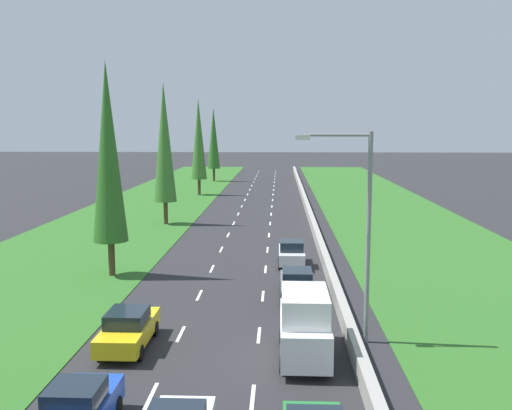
{
  "coord_description": "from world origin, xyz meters",
  "views": [
    {
      "loc": [
        2.63,
        -3.66,
        9.18
      ],
      "look_at": [
        0.27,
        53.84,
        1.41
      ],
      "focal_mm": 40.59,
      "sensor_mm": 36.0,
      "label": 1
    }
  ],
  "objects": [
    {
      "name": "grey_sedan_right_lane",
      "position": [
        3.59,
        26.52,
        0.81
      ],
      "size": [
        1.82,
        4.5,
        1.64
      ],
      "color": "slate",
      "rests_on": "ground"
    },
    {
      "name": "grass_verge_left",
      "position": [
        -12.65,
        60.0,
        0.02
      ],
      "size": [
        14.0,
        140.0,
        0.04
      ],
      "primitive_type": "cube",
      "color": "#2D6623",
      "rests_on": "ground"
    },
    {
      "name": "lane_markings",
      "position": [
        0.0,
        60.0,
        0.01
      ],
      "size": [
        3.64,
        116.0,
        0.01
      ],
      "color": "white",
      "rests_on": "ground"
    },
    {
      "name": "poplar_tree_fourth",
      "position": [
        -8.27,
        74.04,
        7.57
      ],
      "size": [
        2.13,
        2.13,
        13.03
      ],
      "color": "#4C3823",
      "rests_on": "ground"
    },
    {
      "name": "yellow_sedan_left_lane",
      "position": [
        -3.67,
        19.36,
        0.81
      ],
      "size": [
        1.82,
        4.5,
        1.64
      ],
      "color": "yellow",
      "rests_on": "ground"
    },
    {
      "name": "poplar_tree_fifth",
      "position": [
        -8.56,
        94.25,
        7.28
      ],
      "size": [
        2.11,
        2.11,
        12.46
      ],
      "color": "#4C3823",
      "rests_on": "ground"
    },
    {
      "name": "ground_plane",
      "position": [
        0.0,
        60.0,
        0.0
      ],
      "size": [
        300.0,
        300.0,
        0.0
      ],
      "primitive_type": "plane",
      "color": "#28282B",
      "rests_on": "ground"
    },
    {
      "name": "median_barrier",
      "position": [
        5.7,
        60.0,
        0.42
      ],
      "size": [
        0.44,
        120.0,
        0.85
      ],
      "primitive_type": "cube",
      "color": "#9E9B93",
      "rests_on": "ground"
    },
    {
      "name": "street_light_mast",
      "position": [
        6.02,
        20.38,
        5.23
      ],
      "size": [
        3.2,
        0.28,
        9.0
      ],
      "color": "gray",
      "rests_on": "ground"
    },
    {
      "name": "poplar_tree_second",
      "position": [
        -7.75,
        31.0,
        7.64
      ],
      "size": [
        2.13,
        2.13,
        13.17
      ],
      "color": "#4C3823",
      "rests_on": "ground"
    },
    {
      "name": "poplar_tree_third",
      "position": [
        -8.17,
        50.25,
        7.74
      ],
      "size": [
        2.13,
        2.13,
        13.38
      ],
      "color": "#4C3823",
      "rests_on": "ground"
    },
    {
      "name": "blue_hatchback_left_lane_second",
      "position": [
        -3.31,
        12.34,
        0.84
      ],
      "size": [
        1.74,
        3.9,
        1.72
      ],
      "color": "#1E47B7",
      "rests_on": "ground"
    },
    {
      "name": "white_van_right_lane",
      "position": [
        3.64,
        18.47,
        1.4
      ],
      "size": [
        1.96,
        4.9,
        2.82
      ],
      "color": "white",
      "rests_on": "ground"
    },
    {
      "name": "grass_verge_right",
      "position": [
        14.35,
        60.0,
        0.02
      ],
      "size": [
        14.0,
        140.0,
        0.04
      ],
      "primitive_type": "cube",
      "color": "#2D6623",
      "rests_on": "ground"
    },
    {
      "name": "white_hatchback_right_lane",
      "position": [
        3.45,
        34.11,
        0.84
      ],
      "size": [
        1.74,
        3.9,
        1.72
      ],
      "color": "white",
      "rests_on": "ground"
    }
  ]
}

